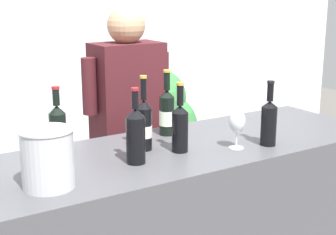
{
  "coord_description": "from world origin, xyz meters",
  "views": [
    {
      "loc": [
        -1.18,
        -1.83,
        1.72
      ],
      "look_at": [
        -0.02,
        0.0,
        1.17
      ],
      "focal_mm": 53.13,
      "sensor_mm": 36.0,
      "label": 1
    }
  ],
  "objects_px": {
    "wine_bottle_0": "(180,126)",
    "wine_glass": "(237,122)",
    "ice_bucket": "(48,158)",
    "potted_shrub": "(153,128)",
    "wine_bottle_3": "(144,124)",
    "person_server": "(129,151)",
    "wine_bottle_2": "(167,112)",
    "wine_bottle_5": "(58,128)",
    "wine_bottle_4": "(136,134)",
    "wine_bottle_1": "(269,121)"
  },
  "relations": [
    {
      "from": "wine_bottle_0",
      "to": "wine_bottle_2",
      "type": "height_order",
      "value": "wine_bottle_2"
    },
    {
      "from": "person_server",
      "to": "potted_shrub",
      "type": "relative_size",
      "value": 1.36
    },
    {
      "from": "wine_bottle_1",
      "to": "wine_bottle_4",
      "type": "height_order",
      "value": "wine_bottle_4"
    },
    {
      "from": "wine_bottle_4",
      "to": "wine_glass",
      "type": "relative_size",
      "value": 1.75
    },
    {
      "from": "wine_bottle_3",
      "to": "person_server",
      "type": "xyz_separation_m",
      "value": [
        0.23,
        0.59,
        -0.33
      ]
    },
    {
      "from": "wine_bottle_0",
      "to": "wine_bottle_4",
      "type": "relative_size",
      "value": 0.98
    },
    {
      "from": "wine_glass",
      "to": "person_server",
      "type": "height_order",
      "value": "person_server"
    },
    {
      "from": "wine_bottle_1",
      "to": "wine_bottle_3",
      "type": "height_order",
      "value": "wine_bottle_3"
    },
    {
      "from": "wine_bottle_0",
      "to": "wine_glass",
      "type": "relative_size",
      "value": 1.71
    },
    {
      "from": "wine_bottle_2",
      "to": "wine_bottle_3",
      "type": "relative_size",
      "value": 0.96
    },
    {
      "from": "wine_bottle_3",
      "to": "wine_glass",
      "type": "bearing_deg",
      "value": -29.59
    },
    {
      "from": "wine_bottle_4",
      "to": "wine_bottle_2",
      "type": "bearing_deg",
      "value": 40.77
    },
    {
      "from": "wine_bottle_2",
      "to": "wine_bottle_4",
      "type": "xyz_separation_m",
      "value": [
        -0.34,
        -0.29,
        0.01
      ]
    },
    {
      "from": "ice_bucket",
      "to": "potted_shrub",
      "type": "bearing_deg",
      "value": 45.9
    },
    {
      "from": "wine_bottle_0",
      "to": "wine_glass",
      "type": "xyz_separation_m",
      "value": [
        0.25,
        -0.1,
        0.0
      ]
    },
    {
      "from": "person_server",
      "to": "wine_bottle_2",
      "type": "bearing_deg",
      "value": -91.32
    },
    {
      "from": "wine_bottle_2",
      "to": "potted_shrub",
      "type": "bearing_deg",
      "value": 64.0
    },
    {
      "from": "wine_glass",
      "to": "ice_bucket",
      "type": "relative_size",
      "value": 0.83
    },
    {
      "from": "wine_bottle_5",
      "to": "ice_bucket",
      "type": "height_order",
      "value": "wine_bottle_5"
    },
    {
      "from": "wine_bottle_1",
      "to": "wine_bottle_3",
      "type": "bearing_deg",
      "value": 154.71
    },
    {
      "from": "wine_bottle_1",
      "to": "wine_glass",
      "type": "relative_size",
      "value": 1.66
    },
    {
      "from": "potted_shrub",
      "to": "wine_bottle_3",
      "type": "bearing_deg",
      "value": -122.46
    },
    {
      "from": "person_server",
      "to": "wine_bottle_1",
      "type": "bearing_deg",
      "value": -70.41
    },
    {
      "from": "wine_bottle_0",
      "to": "person_server",
      "type": "relative_size",
      "value": 0.19
    },
    {
      "from": "wine_bottle_0",
      "to": "wine_bottle_5",
      "type": "relative_size",
      "value": 1.04
    },
    {
      "from": "wine_bottle_5",
      "to": "potted_shrub",
      "type": "height_order",
      "value": "wine_bottle_5"
    },
    {
      "from": "wine_bottle_3",
      "to": "wine_bottle_5",
      "type": "xyz_separation_m",
      "value": [
        -0.35,
        0.15,
        0.0
      ]
    },
    {
      "from": "wine_bottle_4",
      "to": "person_server",
      "type": "xyz_separation_m",
      "value": [
        0.35,
        0.73,
        -0.33
      ]
    },
    {
      "from": "wine_bottle_5",
      "to": "wine_glass",
      "type": "relative_size",
      "value": 1.66
    },
    {
      "from": "wine_bottle_1",
      "to": "wine_glass",
      "type": "xyz_separation_m",
      "value": [
        -0.16,
        0.04,
        0.01
      ]
    },
    {
      "from": "wine_bottle_3",
      "to": "wine_glass",
      "type": "xyz_separation_m",
      "value": [
        0.37,
        -0.21,
        0.0
      ]
    },
    {
      "from": "wine_glass",
      "to": "person_server",
      "type": "xyz_separation_m",
      "value": [
        -0.14,
        0.8,
        -0.33
      ]
    },
    {
      "from": "person_server",
      "to": "ice_bucket",
      "type": "bearing_deg",
      "value": -133.31
    },
    {
      "from": "wine_bottle_4",
      "to": "ice_bucket",
      "type": "distance_m",
      "value": 0.4
    },
    {
      "from": "wine_bottle_4",
      "to": "wine_glass",
      "type": "distance_m",
      "value": 0.49
    },
    {
      "from": "wine_bottle_5",
      "to": "wine_bottle_0",
      "type": "bearing_deg",
      "value": -28.57
    },
    {
      "from": "wine_bottle_5",
      "to": "wine_glass",
      "type": "distance_m",
      "value": 0.8
    },
    {
      "from": "wine_bottle_1",
      "to": "ice_bucket",
      "type": "xyz_separation_m",
      "value": [
        -1.04,
        0.05,
        -0.0
      ]
    },
    {
      "from": "wine_glass",
      "to": "ice_bucket",
      "type": "height_order",
      "value": "ice_bucket"
    },
    {
      "from": "wine_bottle_0",
      "to": "ice_bucket",
      "type": "height_order",
      "value": "wine_bottle_0"
    },
    {
      "from": "wine_bottle_2",
      "to": "potted_shrub",
      "type": "distance_m",
      "value": 0.97
    },
    {
      "from": "wine_bottle_4",
      "to": "potted_shrub",
      "type": "xyz_separation_m",
      "value": [
        0.74,
        1.11,
        -0.34
      ]
    },
    {
      "from": "wine_bottle_3",
      "to": "ice_bucket",
      "type": "distance_m",
      "value": 0.56
    },
    {
      "from": "wine_bottle_3",
      "to": "ice_bucket",
      "type": "height_order",
      "value": "wine_bottle_3"
    },
    {
      "from": "person_server",
      "to": "wine_glass",
      "type": "bearing_deg",
      "value": -80.06
    },
    {
      "from": "wine_bottle_0",
      "to": "wine_bottle_4",
      "type": "bearing_deg",
      "value": -173.02
    },
    {
      "from": "wine_bottle_3",
      "to": "wine_bottle_5",
      "type": "distance_m",
      "value": 0.38
    },
    {
      "from": "wine_bottle_3",
      "to": "person_server",
      "type": "distance_m",
      "value": 0.71
    },
    {
      "from": "ice_bucket",
      "to": "potted_shrub",
      "type": "xyz_separation_m",
      "value": [
        1.14,
        1.17,
        -0.33
      ]
    },
    {
      "from": "wine_bottle_3",
      "to": "ice_bucket",
      "type": "xyz_separation_m",
      "value": [
        -0.52,
        -0.2,
        -0.01
      ]
    }
  ]
}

